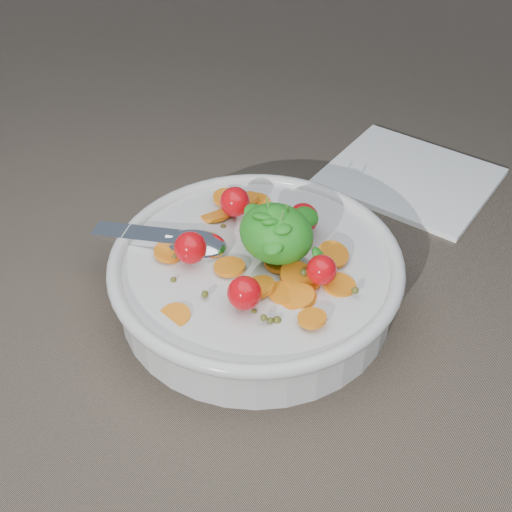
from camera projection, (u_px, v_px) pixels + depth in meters
The scene contains 3 objects.
ground at pixel (277, 295), 0.61m from camera, with size 6.00×6.00×0.00m, color brown.
bowl at pixel (256, 274), 0.59m from camera, with size 0.29×0.27×0.11m.
napkin at pixel (410, 177), 0.75m from camera, with size 0.18×0.16×0.01m, color white.
Camera 1 is at (0.23, -0.37, 0.43)m, focal length 45.00 mm.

